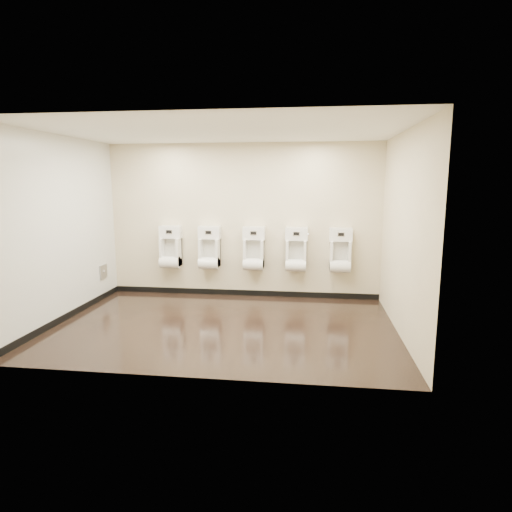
{
  "coord_description": "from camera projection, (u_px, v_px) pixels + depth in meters",
  "views": [
    {
      "loc": [
        1.24,
        -5.99,
        2.1
      ],
      "look_at": [
        0.4,
        0.55,
        0.96
      ],
      "focal_mm": 30.0,
      "sensor_mm": 36.0,
      "label": 1
    }
  ],
  "objects": [
    {
      "name": "urinal_3",
      "position": [
        296.0,
        253.0,
        7.67
      ],
      "size": [
        0.41,
        0.31,
        0.77
      ],
      "color": "white",
      "rests_on": "back_wall"
    },
    {
      "name": "urinal_4",
      "position": [
        340.0,
        254.0,
        7.57
      ],
      "size": [
        0.41,
        0.31,
        0.77
      ],
      "color": "white",
      "rests_on": "back_wall"
    },
    {
      "name": "right_wall",
      "position": [
        404.0,
        234.0,
        5.81
      ],
      "size": [
        0.02,
        3.5,
        2.8
      ],
      "primitive_type": "cube",
      "color": "beige",
      "rests_on": "ground"
    },
    {
      "name": "skirting_left",
      "position": [
        68.0,
        315.0,
        6.67
      ],
      "size": [
        0.02,
        3.5,
        0.1
      ],
      "primitive_type": "cube",
      "color": "black",
      "rests_on": "ground"
    },
    {
      "name": "tile_overlay_left",
      "position": [
        61.0,
        229.0,
        6.44
      ],
      "size": [
        0.01,
        3.5,
        2.8
      ],
      "primitive_type": "cube",
      "color": "silver",
      "rests_on": "ground"
    },
    {
      "name": "ground",
      "position": [
        225.0,
        325.0,
        6.36
      ],
      "size": [
        5.0,
        3.5,
        0.0
      ],
      "primitive_type": "cube",
      "color": "black",
      "rests_on": "ground"
    },
    {
      "name": "urinal_0",
      "position": [
        171.0,
        250.0,
        7.96
      ],
      "size": [
        0.41,
        0.31,
        0.77
      ],
      "color": "white",
      "rests_on": "back_wall"
    },
    {
      "name": "ceiling",
      "position": [
        222.0,
        131.0,
        5.89
      ],
      "size": [
        5.0,
        3.5,
        0.0
      ],
      "primitive_type": "cube",
      "color": "white"
    },
    {
      "name": "access_panel",
      "position": [
        103.0,
        272.0,
        7.76
      ],
      "size": [
        0.04,
        0.25,
        0.25
      ],
      "color": "#9E9EA3",
      "rests_on": "left_wall"
    },
    {
      "name": "back_wall",
      "position": [
        243.0,
        221.0,
        7.84
      ],
      "size": [
        5.0,
        0.02,
        2.8
      ],
      "primitive_type": "cube",
      "color": "beige",
      "rests_on": "ground"
    },
    {
      "name": "skirting_back",
      "position": [
        243.0,
        293.0,
        8.05
      ],
      "size": [
        5.0,
        0.02,
        0.1
      ],
      "primitive_type": "cube",
      "color": "black",
      "rests_on": "ground"
    },
    {
      "name": "urinal_2",
      "position": [
        254.0,
        252.0,
        7.77
      ],
      "size": [
        0.41,
        0.31,
        0.77
      ],
      "color": "white",
      "rests_on": "back_wall"
    },
    {
      "name": "urinal_1",
      "position": [
        209.0,
        251.0,
        7.87
      ],
      "size": [
        0.41,
        0.31,
        0.77
      ],
      "color": "white",
      "rests_on": "back_wall"
    },
    {
      "name": "front_wall",
      "position": [
        189.0,
        251.0,
        4.42
      ],
      "size": [
        5.0,
        0.02,
        2.8
      ],
      "primitive_type": "cube",
      "color": "beige",
      "rests_on": "ground"
    },
    {
      "name": "left_wall",
      "position": [
        61.0,
        229.0,
        6.44
      ],
      "size": [
        0.02,
        3.5,
        2.8
      ],
      "primitive_type": "cube",
      "color": "beige",
      "rests_on": "ground"
    }
  ]
}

